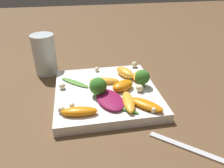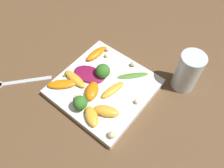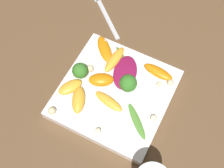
# 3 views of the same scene
# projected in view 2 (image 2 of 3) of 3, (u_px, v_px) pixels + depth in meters

# --- Properties ---
(ground_plane) EXTENTS (2.40, 2.40, 0.00)m
(ground_plane) POSITION_uv_depth(u_px,v_px,m) (104.00, 90.00, 0.61)
(ground_plane) COLOR brown
(plate) EXTENTS (0.24, 0.24, 0.02)m
(plate) POSITION_uv_depth(u_px,v_px,m) (104.00, 87.00, 0.60)
(plate) COLOR white
(plate) RESTS_ON ground_plane
(drinking_glass) EXTENTS (0.06, 0.06, 0.12)m
(drinking_glass) POSITION_uv_depth(u_px,v_px,m) (188.00, 72.00, 0.57)
(drinking_glass) COLOR silver
(drinking_glass) RESTS_ON ground_plane
(fork) EXTENTS (0.13, 0.14, 0.01)m
(fork) POSITION_uv_depth(u_px,v_px,m) (12.00, 83.00, 0.62)
(fork) COLOR silver
(fork) RESTS_ON ground_plane
(radicchio_leaf_0) EXTENTS (0.10, 0.07, 0.01)m
(radicchio_leaf_0) POSITION_uv_depth(u_px,v_px,m) (90.00, 74.00, 0.60)
(radicchio_leaf_0) COLOR maroon
(radicchio_leaf_0) RESTS_ON plate
(orange_segment_0) EXTENTS (0.04, 0.08, 0.01)m
(orange_segment_0) POSITION_uv_depth(u_px,v_px,m) (114.00, 89.00, 0.57)
(orange_segment_0) COLOR #FCAD33
(orange_segment_0) RESTS_ON plate
(orange_segment_1) EXTENTS (0.08, 0.03, 0.02)m
(orange_segment_1) POSITION_uv_depth(u_px,v_px,m) (75.00, 79.00, 0.59)
(orange_segment_1) COLOR #FCAD33
(orange_segment_1) RESTS_ON plate
(orange_segment_2) EXTENTS (0.07, 0.05, 0.02)m
(orange_segment_2) POSITION_uv_depth(u_px,v_px,m) (106.00, 111.00, 0.53)
(orange_segment_2) COLOR #FCAD33
(orange_segment_2) RESTS_ON plate
(orange_segment_3) EXTENTS (0.06, 0.07, 0.02)m
(orange_segment_3) POSITION_uv_depth(u_px,v_px,m) (92.00, 91.00, 0.57)
(orange_segment_3) COLOR orange
(orange_segment_3) RESTS_ON plate
(orange_segment_4) EXTENTS (0.08, 0.07, 0.01)m
(orange_segment_4) POSITION_uv_depth(u_px,v_px,m) (62.00, 84.00, 0.58)
(orange_segment_4) COLOR orange
(orange_segment_4) RESTS_ON plate
(orange_segment_5) EXTENTS (0.06, 0.05, 0.02)m
(orange_segment_5) POSITION_uv_depth(u_px,v_px,m) (92.00, 116.00, 0.53)
(orange_segment_5) COLOR #FCAD33
(orange_segment_5) RESTS_ON plate
(orange_segment_6) EXTENTS (0.03, 0.08, 0.02)m
(orange_segment_6) POSITION_uv_depth(u_px,v_px,m) (96.00, 54.00, 0.64)
(orange_segment_6) COLOR orange
(orange_segment_6) RESTS_ON plate
(broccoli_floret_0) EXTENTS (0.04, 0.04, 0.04)m
(broccoli_floret_0) POSITION_uv_depth(u_px,v_px,m) (81.00, 103.00, 0.53)
(broccoli_floret_0) COLOR #7A9E51
(broccoli_floret_0) RESTS_ON plate
(broccoli_floret_1) EXTENTS (0.04, 0.04, 0.04)m
(broccoli_floret_1) POSITION_uv_depth(u_px,v_px,m) (103.00, 71.00, 0.59)
(broccoli_floret_1) COLOR #7A9E51
(broccoli_floret_1) RESTS_ON plate
(arugula_sprig_0) EXTENTS (0.07, 0.08, 0.01)m
(arugula_sprig_0) POSITION_uv_depth(u_px,v_px,m) (79.00, 73.00, 0.61)
(arugula_sprig_0) COLOR #47842D
(arugula_sprig_0) RESTS_ON plate
(arugula_sprig_1) EXTENTS (0.07, 0.08, 0.00)m
(arugula_sprig_1) POSITION_uv_depth(u_px,v_px,m) (133.00, 76.00, 0.60)
(arugula_sprig_1) COLOR #518E33
(arugula_sprig_1) RESTS_ON plate
(macadamia_nut_0) EXTENTS (0.01, 0.01, 0.01)m
(macadamia_nut_0) POSITION_uv_depth(u_px,v_px,m) (106.00, 55.00, 0.64)
(macadamia_nut_0) COLOR beige
(macadamia_nut_0) RESTS_ON plate
(macadamia_nut_1) EXTENTS (0.02, 0.02, 0.02)m
(macadamia_nut_1) POSITION_uv_depth(u_px,v_px,m) (112.00, 135.00, 0.50)
(macadamia_nut_1) COLOR beige
(macadamia_nut_1) RESTS_ON plate
(macadamia_nut_2) EXTENTS (0.02, 0.02, 0.02)m
(macadamia_nut_2) POSITION_uv_depth(u_px,v_px,m) (107.00, 49.00, 0.65)
(macadamia_nut_2) COLOR beige
(macadamia_nut_2) RESTS_ON plate
(macadamia_nut_3) EXTENTS (0.02, 0.02, 0.02)m
(macadamia_nut_3) POSITION_uv_depth(u_px,v_px,m) (78.00, 98.00, 0.56)
(macadamia_nut_3) COLOR beige
(macadamia_nut_3) RESTS_ON plate
(macadamia_nut_4) EXTENTS (0.01, 0.01, 0.01)m
(macadamia_nut_4) POSITION_uv_depth(u_px,v_px,m) (54.00, 83.00, 0.59)
(macadamia_nut_4) COLOR beige
(macadamia_nut_4) RESTS_ON plate
(macadamia_nut_5) EXTENTS (0.01, 0.01, 0.01)m
(macadamia_nut_5) POSITION_uv_depth(u_px,v_px,m) (133.00, 64.00, 0.62)
(macadamia_nut_5) COLOR beige
(macadamia_nut_5) RESTS_ON plate
(macadamia_nut_6) EXTENTS (0.01, 0.01, 0.01)m
(macadamia_nut_6) POSITION_uv_depth(u_px,v_px,m) (137.00, 102.00, 0.55)
(macadamia_nut_6) COLOR beige
(macadamia_nut_6) RESTS_ON plate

